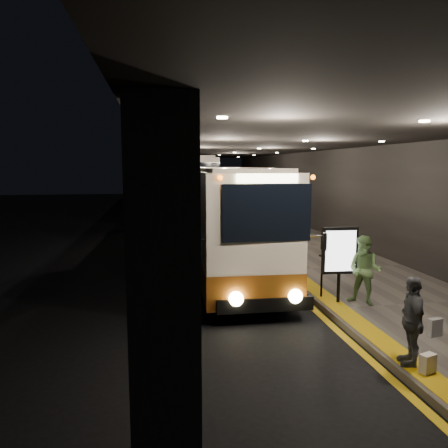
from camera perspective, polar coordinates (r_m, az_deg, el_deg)
ground at (r=13.57m, az=-2.01°, el=-7.87°), size 90.00×90.00×0.00m
lane_line_white at (r=18.35m, az=-9.53°, el=-3.86°), size 0.12×50.00×0.01m
kerb_stripe_yellow at (r=18.76m, az=3.27°, el=-3.52°), size 0.18×50.00×0.01m
sidewalk at (r=19.39m, az=10.23°, el=-3.05°), size 4.50×50.00×0.15m
tactile_strip at (r=18.84m, az=4.76°, el=-3.01°), size 0.50×50.00×0.01m
terminal_wall at (r=19.94m, az=16.57°, el=5.51°), size 0.10×50.00×6.00m
support_columns at (r=17.05m, az=-8.71°, el=2.74°), size 0.80×24.80×4.40m
canopy at (r=18.47m, az=3.84°, el=10.63°), size 9.00×50.00×0.40m
coach_main at (r=15.05m, az=0.33°, el=0.12°), size 2.68×11.19×3.46m
coach_second at (r=30.52m, az=-4.48°, el=4.47°), size 3.11×13.08×4.09m
passenger_boarding at (r=14.62m, az=8.60°, el=-3.09°), size 0.52×0.65×1.56m
passenger_waiting_green at (r=11.54m, az=17.88°, el=-5.78°), size 0.97×0.97×1.75m
passenger_waiting_grey at (r=8.44m, az=23.31°, el=-11.52°), size 0.70×1.02×1.59m
bag_polka at (r=10.15m, az=25.83°, el=-12.06°), size 0.33×0.20×0.37m
bag_plain at (r=8.44m, az=25.07°, el=-16.19°), size 0.30×0.24×0.33m
info_sign at (r=11.40m, az=14.89°, el=-3.55°), size 0.92×0.15×1.95m
stanchion_post at (r=11.94m, az=12.64°, el=-6.68°), size 0.05×0.05×1.13m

